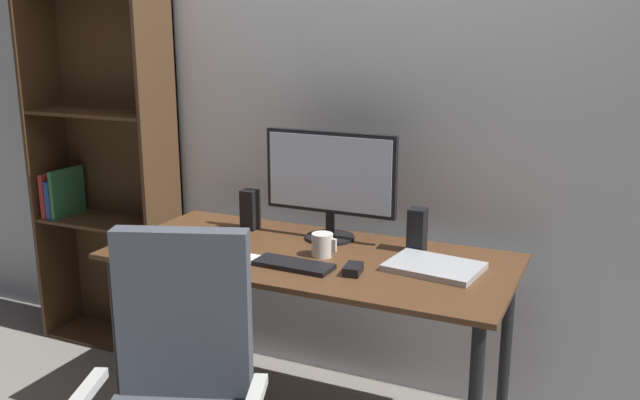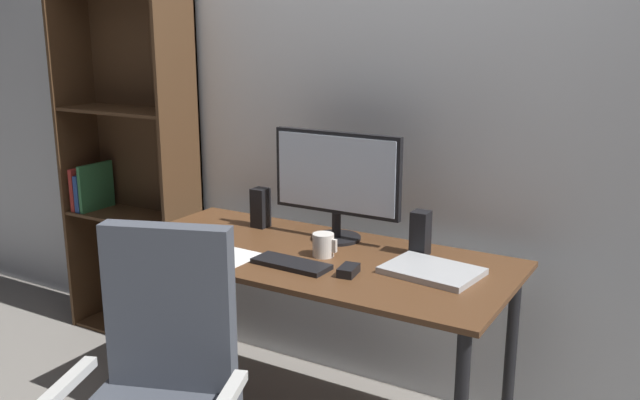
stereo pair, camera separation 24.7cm
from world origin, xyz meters
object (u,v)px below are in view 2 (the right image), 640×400
(coffee_mug, at_px, (324,245))
(speaker_left, at_px, (261,208))
(monitor, at_px, (336,179))
(laptop, at_px, (432,271))
(speaker_right, at_px, (420,233))
(keyboard, at_px, (291,264))
(bookshelf, at_px, (131,165))
(desk, at_px, (311,275))
(mouse, at_px, (348,270))

(coffee_mug, xyz_separation_m, speaker_left, (-0.43, 0.20, 0.04))
(monitor, height_order, laptop, monitor)
(speaker_right, bearing_deg, laptop, -55.68)
(keyboard, distance_m, laptop, 0.50)
(speaker_left, height_order, bookshelf, bookshelf)
(monitor, xyz_separation_m, keyboard, (0.02, -0.36, -0.24))
(coffee_mug, distance_m, speaker_left, 0.47)
(desk, bearing_deg, laptop, 3.46)
(mouse, relative_size, speaker_right, 0.56)
(bookshelf, bearing_deg, speaker_left, -9.48)
(coffee_mug, height_order, speaker_right, speaker_right)
(keyboard, height_order, mouse, mouse)
(speaker_left, bearing_deg, mouse, -28.45)
(coffee_mug, distance_m, speaker_right, 0.37)
(monitor, bearing_deg, mouse, -54.80)
(mouse, distance_m, bookshelf, 1.59)
(monitor, xyz_separation_m, mouse, (0.24, -0.33, -0.24))
(mouse, bearing_deg, speaker_left, 143.10)
(laptop, bearing_deg, keyboard, -151.30)
(laptop, height_order, bookshelf, bookshelf)
(desk, xyz_separation_m, bookshelf, (-1.28, 0.35, 0.24))
(laptop, bearing_deg, coffee_mug, -169.43)
(speaker_left, distance_m, speaker_right, 0.73)
(laptop, distance_m, speaker_left, 0.87)
(desk, height_order, speaker_left, speaker_left)
(desk, bearing_deg, coffee_mug, 3.17)
(desk, relative_size, bookshelf, 0.85)
(coffee_mug, height_order, bookshelf, bookshelf)
(coffee_mug, bearing_deg, laptop, 3.49)
(mouse, xyz_separation_m, speaker_left, (-0.60, 0.33, 0.07))
(desk, bearing_deg, keyboard, -86.57)
(desk, distance_m, keyboard, 0.18)
(mouse, distance_m, laptop, 0.29)
(speaker_left, relative_size, bookshelf, 0.09)
(speaker_left, bearing_deg, laptop, -11.28)
(monitor, xyz_separation_m, speaker_left, (-0.37, -0.01, -0.17))
(desk, relative_size, keyboard, 5.28)
(laptop, bearing_deg, bookshelf, 176.72)
(mouse, bearing_deg, bookshelf, 154.00)
(laptop, xyz_separation_m, speaker_right, (-0.12, 0.17, 0.07))
(mouse, bearing_deg, speaker_right, 59.73)
(desk, relative_size, speaker_right, 9.00)
(monitor, bearing_deg, coffee_mug, -73.35)
(monitor, height_order, mouse, monitor)
(mouse, bearing_deg, desk, 142.18)
(desk, bearing_deg, mouse, -29.38)
(keyboard, xyz_separation_m, speaker_right, (0.35, 0.35, 0.08))
(speaker_left, bearing_deg, keyboard, -42.68)
(keyboard, height_order, laptop, laptop)
(speaker_left, bearing_deg, monitor, 1.23)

